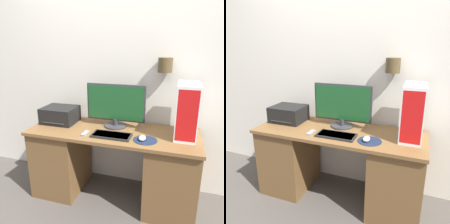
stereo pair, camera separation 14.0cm
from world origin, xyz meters
The scene contains 10 objects.
ground_plane centered at (0.00, 0.00, 0.00)m, with size 12.00×12.00×0.00m, color #4C4742.
wall_back centered at (0.00, 0.66, 1.35)m, with size 6.40×0.18×2.70m.
desk centered at (0.00, 0.30, 0.38)m, with size 1.61×0.61×0.73m.
monitor centered at (-0.01, 0.42, 0.95)m, with size 0.59×0.22×0.43m.
keyboard centered at (0.03, 0.17, 0.74)m, with size 0.35×0.17×0.02m.
mousepad centered at (0.33, 0.17, 0.73)m, with size 0.21×0.21×0.00m.
mouse centered at (0.31, 0.16, 0.76)m, with size 0.06×0.10×0.04m.
computer_tower centered at (0.65, 0.36, 0.97)m, with size 0.18×0.34×0.48m.
printer centered at (-0.60, 0.37, 0.81)m, with size 0.35×0.29×0.17m.
remote_control centered at (-0.22, 0.15, 0.74)m, with size 0.04×0.12×0.02m.
Camera 2 is at (0.70, -1.52, 1.51)m, focal length 35.00 mm.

